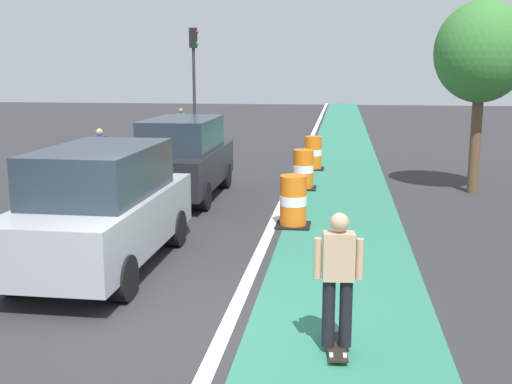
% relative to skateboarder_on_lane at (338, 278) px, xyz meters
% --- Properties ---
extents(ground_plane, '(100.00, 100.00, 0.00)m').
position_rel_skateboarder_on_lane_xyz_m(ground_plane, '(-2.31, 0.55, -0.91)').
color(ground_plane, '#2D2D30').
extents(bike_lane_strip, '(2.50, 80.00, 0.01)m').
position_rel_skateboarder_on_lane_xyz_m(bike_lane_strip, '(0.09, 12.55, -0.91)').
color(bike_lane_strip, '#2D755B').
rests_on(bike_lane_strip, ground).
extents(lane_divider_stripe, '(0.20, 80.00, 0.01)m').
position_rel_skateboarder_on_lane_xyz_m(lane_divider_stripe, '(-1.41, 12.55, -0.91)').
color(lane_divider_stripe, silver).
rests_on(lane_divider_stripe, ground).
extents(skateboarder_on_lane, '(0.57, 0.82, 1.69)m').
position_rel_skateboarder_on_lane_xyz_m(skateboarder_on_lane, '(0.00, 0.00, 0.00)').
color(skateboarder_on_lane, black).
rests_on(skateboarder_on_lane, ground).
extents(parked_suv_nearest, '(1.94, 4.61, 2.04)m').
position_rel_skateboarder_on_lane_xyz_m(parked_suv_nearest, '(-3.88, 2.69, 0.12)').
color(parked_suv_nearest, '#9EA0A5').
rests_on(parked_suv_nearest, ground).
extents(parked_suv_second, '(1.94, 4.61, 2.04)m').
position_rel_skateboarder_on_lane_xyz_m(parked_suv_second, '(-4.01, 8.53, 0.12)').
color(parked_suv_second, black).
rests_on(parked_suv_second, ground).
extents(traffic_barrel_front, '(0.73, 0.73, 1.09)m').
position_rel_skateboarder_on_lane_xyz_m(traffic_barrel_front, '(-0.97, 5.89, -0.38)').
color(traffic_barrel_front, orange).
rests_on(traffic_barrel_front, ground).
extents(traffic_barrel_mid, '(0.73, 0.73, 1.09)m').
position_rel_skateboarder_on_lane_xyz_m(traffic_barrel_mid, '(-1.02, 10.10, -0.38)').
color(traffic_barrel_mid, orange).
rests_on(traffic_barrel_mid, ground).
extents(traffic_barrel_back, '(0.73, 0.73, 1.09)m').
position_rel_skateboarder_on_lane_xyz_m(traffic_barrel_back, '(-0.91, 13.54, -0.38)').
color(traffic_barrel_back, orange).
rests_on(traffic_barrel_back, ground).
extents(traffic_light_corner, '(0.41, 0.32, 5.10)m').
position_rel_skateboarder_on_lane_xyz_m(traffic_light_corner, '(-6.90, 22.15, 2.59)').
color(traffic_light_corner, '#2D2D2D').
rests_on(traffic_light_corner, ground).
extents(pedestrian_crossing, '(0.34, 0.20, 1.61)m').
position_rel_skateboarder_on_lane_xyz_m(pedestrian_crossing, '(-6.78, 19.07, -0.05)').
color(pedestrian_crossing, '#33333D').
rests_on(pedestrian_crossing, ground).
extents(pedestrian_waiting, '(0.34, 0.20, 1.61)m').
position_rel_skateboarder_on_lane_xyz_m(pedestrian_waiting, '(-6.80, 10.00, -0.05)').
color(pedestrian_waiting, '#33333D').
rests_on(pedestrian_waiting, ground).
extents(street_tree_sidewalk, '(2.40, 2.40, 5.00)m').
position_rel_skateboarder_on_lane_xyz_m(street_tree_sidewalk, '(3.52, 10.17, 2.76)').
color(street_tree_sidewalk, brown).
rests_on(street_tree_sidewalk, ground).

